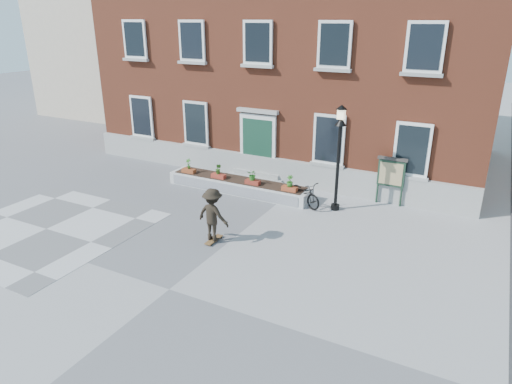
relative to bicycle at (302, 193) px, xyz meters
The scene contains 9 objects.
ground 7.13m from the bicycle, 97.16° to the right, with size 100.00×100.00×0.00m, color gray.
checker_patch 9.19m from the bicycle, 138.66° to the right, with size 6.00×6.00×0.01m, color slate.
distant_building 23.67m from the bicycle, 145.58° to the left, with size 10.00×12.00×13.00m, color #C3B39D.
bicycle is the anchor object (origin of this frame).
brick_building 9.48m from the bicycle, 112.66° to the left, with size 18.40×10.85×12.60m.
planter_assembly 2.88m from the bicycle, behind, with size 6.20×1.12×1.15m.
lamp_post 2.41m from the bicycle, ahead, with size 0.40×0.40×3.93m.
notice_board 3.41m from the bicycle, 28.91° to the left, with size 1.10×0.16×1.87m.
skateboarder 4.39m from the bicycle, 107.92° to the right, with size 1.17×0.78×1.80m.
Camera 1 is at (6.86, -8.09, 6.75)m, focal length 32.00 mm.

